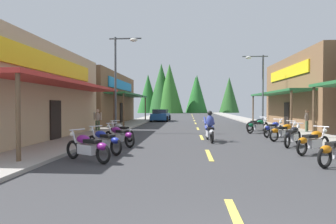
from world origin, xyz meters
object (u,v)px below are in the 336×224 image
(motorcycle_parked_right_3, at_px, (284,131))
(motorcycle_parked_left_0, at_px, (88,147))
(motorcycle_parked_right_2, at_px, (293,135))
(parked_car_curbside, at_px, (161,115))
(motorcycle_parked_left_2, at_px, (119,135))
(motorcycle_parked_left_3, at_px, (121,131))
(motorcycle_parked_right_4, at_px, (274,128))
(motorcycle_parked_right_1, at_px, (313,141))
(motorcycle_parked_left_1, at_px, (104,141))
(motorcycle_parked_right_5, at_px, (258,126))
(motorcycle_parked_right_6, at_px, (257,124))
(rider_cruising_lead, at_px, (210,129))
(streetlamp_left, at_px, (120,71))
(pedestrian_by_shop, at_px, (98,119))
(pedestrian_browsing, at_px, (307,120))
(streetlamp_right, at_px, (259,80))

(motorcycle_parked_right_3, xyz_separation_m, motorcycle_parked_left_0, (-8.25, -5.98, 0.00))
(motorcycle_parked_right_2, height_order, parked_car_curbside, parked_car_curbside)
(motorcycle_parked_left_2, height_order, motorcycle_parked_left_3, same)
(motorcycle_parked_right_4, bearing_deg, motorcycle_parked_left_3, 152.04)
(motorcycle_parked_right_4, bearing_deg, motorcycle_parked_right_1, -136.62)
(motorcycle_parked_right_3, height_order, motorcycle_parked_left_1, same)
(motorcycle_parked_right_2, xyz_separation_m, motorcycle_parked_right_5, (-0.05, 6.09, 0.00))
(motorcycle_parked_left_3, bearing_deg, motorcycle_parked_right_6, -102.49)
(motorcycle_parked_left_2, bearing_deg, rider_cruising_lead, -117.69)
(motorcycle_parked_right_1, distance_m, motorcycle_parked_right_3, 3.97)
(motorcycle_parked_right_1, height_order, motorcycle_parked_left_0, same)
(streetlamp_left, xyz_separation_m, motorcycle_parked_right_5, (9.15, 0.66, -3.65))
(pedestrian_by_shop, bearing_deg, pedestrian_browsing, -84.66)
(streetlamp_left, relative_size, motorcycle_parked_right_1, 3.58)
(pedestrian_browsing, bearing_deg, motorcycle_parked_right_3, -85.22)
(motorcycle_parked_left_1, height_order, motorcycle_parked_left_2, same)
(streetlamp_left, xyz_separation_m, motorcycle_parked_left_3, (1.01, -3.99, -3.65))
(motorcycle_parked_right_3, xyz_separation_m, pedestrian_browsing, (2.89, 4.25, 0.42))
(motorcycle_parked_right_2, xyz_separation_m, rider_cruising_lead, (-3.60, 1.39, 0.17))
(motorcycle_parked_right_1, xyz_separation_m, motorcycle_parked_right_2, (-0.03, 2.01, 0.00))
(motorcycle_parked_right_3, bearing_deg, parked_car_curbside, 83.28)
(parked_car_curbside, bearing_deg, rider_cruising_lead, -164.95)
(motorcycle_parked_right_3, bearing_deg, motorcycle_parked_right_2, -129.28)
(motorcycle_parked_right_2, relative_size, motorcycle_parked_left_0, 0.93)
(motorcycle_parked_right_2, bearing_deg, motorcycle_parked_left_0, 153.95)
(motorcycle_parked_left_2, bearing_deg, pedestrian_by_shop, -26.46)
(rider_cruising_lead, bearing_deg, streetlamp_right, -30.51)
(streetlamp_left, relative_size, motorcycle_parked_right_5, 3.54)
(motorcycle_parked_right_5, bearing_deg, motorcycle_parked_right_6, 42.56)
(motorcycle_parked_left_3, bearing_deg, pedestrian_browsing, -116.72)
(motorcycle_parked_right_3, height_order, motorcycle_parked_left_2, same)
(streetlamp_left, relative_size, pedestrian_browsing, 4.04)
(motorcycle_parked_right_4, distance_m, motorcycle_parked_left_3, 8.83)
(motorcycle_parked_right_2, xyz_separation_m, pedestrian_browsing, (3.16, 6.21, 0.42))
(motorcycle_parked_right_1, xyz_separation_m, parked_car_curbside, (-7.95, 21.86, 0.20))
(pedestrian_by_shop, height_order, pedestrian_browsing, pedestrian_by_shop)
(motorcycle_parked_left_1, bearing_deg, motorcycle_parked_right_3, -114.62)
(motorcycle_parked_left_0, xyz_separation_m, pedestrian_browsing, (11.13, 10.24, 0.42))
(motorcycle_parked_right_6, relative_size, motorcycle_parked_left_3, 1.11)
(motorcycle_parked_left_0, distance_m, rider_cruising_lead, 6.96)
(streetlamp_right, xyz_separation_m, motorcycle_parked_right_2, (-1.34, -11.52, -3.52))
(parked_car_curbside, bearing_deg, pedestrian_browsing, -139.04)
(motorcycle_parked_left_1, distance_m, parked_car_curbside, 22.33)
(streetlamp_left, distance_m, motorcycle_parked_right_4, 10.30)
(motorcycle_parked_right_6, bearing_deg, pedestrian_browsing, -61.42)
(motorcycle_parked_right_5, bearing_deg, parked_car_curbside, 84.26)
(motorcycle_parked_left_0, bearing_deg, motorcycle_parked_right_5, -97.56)
(motorcycle_parked_right_5, bearing_deg, pedestrian_browsing, -33.32)
(motorcycle_parked_right_6, relative_size, rider_cruising_lead, 0.88)
(motorcycle_parked_left_2, bearing_deg, motorcycle_parked_left_0, 125.03)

